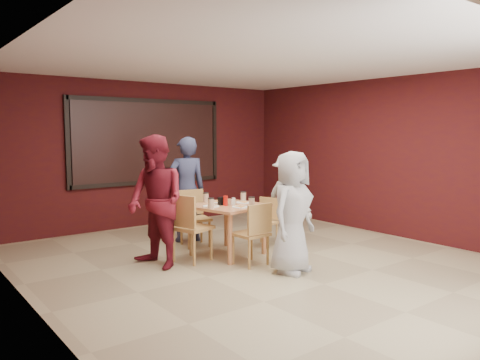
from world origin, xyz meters
TOP-DOWN VIEW (x-y plane):
  - floor at (0.00, 0.00)m, footprint 7.00×7.00m
  - window_blinds at (0.00, 3.45)m, footprint 3.00×0.02m
  - dining_table at (-0.10, 0.71)m, footprint 1.14×1.14m
  - chair_front at (-0.17, 0.02)m, footprint 0.44×0.44m
  - chair_back at (-0.19, 1.55)m, footprint 0.51×0.51m
  - chair_left at (-0.78, 0.72)m, footprint 0.59×0.59m
  - chair_right at (0.75, 0.81)m, footprint 0.47×0.47m
  - diner_front at (0.04, -0.52)m, footprint 0.89×0.71m
  - diner_back at (-0.13, 1.84)m, footprint 0.74×0.60m
  - diner_left at (-1.26, 0.78)m, footprint 0.81×0.97m
  - diner_right at (1.15, 0.71)m, footprint 0.57×0.97m

SIDE VIEW (x-z plane):
  - floor at x=0.00m, z-range 0.00..0.00m
  - chair_right at x=0.75m, z-range 0.05..0.82m
  - chair_front at x=-0.17m, z-range 0.06..0.93m
  - chair_back at x=-0.19m, z-range 0.06..0.96m
  - chair_left at x=-0.78m, z-range 0.06..1.03m
  - dining_table at x=-0.10m, z-range 0.21..1.12m
  - diner_right at x=1.15m, z-range 0.00..1.49m
  - diner_front at x=0.04m, z-range 0.00..1.60m
  - diner_back at x=-0.13m, z-range 0.00..1.76m
  - diner_left at x=-1.26m, z-range 0.00..1.81m
  - window_blinds at x=0.00m, z-range 0.90..2.40m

